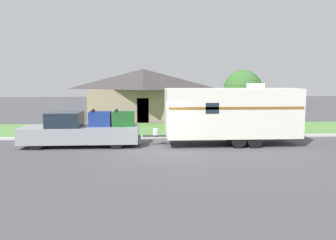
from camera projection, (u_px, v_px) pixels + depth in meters
ground_plane at (163, 151)px, 16.65m from camera, size 120.00×120.00×0.00m
curb_strip at (160, 137)px, 20.36m from camera, size 80.00×0.30×0.14m
lawn_strip at (158, 129)px, 23.98m from camera, size 80.00×7.00×0.03m
house_across_street at (143, 93)px, 31.31m from camera, size 10.14×7.91×4.69m
pickup_truck at (81, 131)px, 17.70m from camera, size 6.35×1.91×2.00m
travel_trailer at (231, 113)px, 18.12m from camera, size 8.55×2.39×3.40m
mailbox at (295, 119)px, 21.39m from camera, size 0.48×0.20×1.41m
tree_in_yard at (243, 89)px, 22.53m from camera, size 2.65×2.65×4.29m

